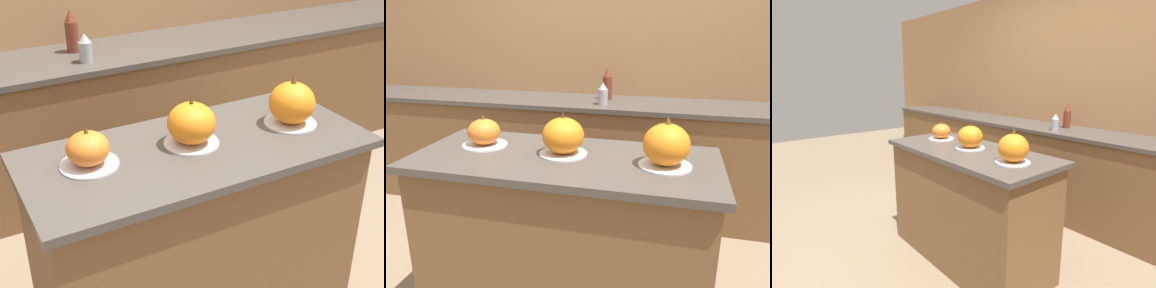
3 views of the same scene
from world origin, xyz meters
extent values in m
cube|color=brown|center=(0.00, 0.00, 0.44)|extent=(1.36, 0.58, 0.89)
cube|color=#47423D|center=(0.00, 0.00, 0.91)|extent=(1.42, 0.64, 0.03)
cube|color=brown|center=(0.00, 1.34, 0.44)|extent=(6.00, 0.56, 0.89)
cube|color=#47423D|center=(0.00, 1.34, 0.91)|extent=(6.00, 0.60, 0.03)
cylinder|color=silver|center=(-0.43, 0.06, 0.93)|extent=(0.22, 0.22, 0.01)
ellipsoid|color=orange|center=(-0.43, 0.06, 1.00)|extent=(0.16, 0.16, 0.13)
cone|color=brown|center=(-0.43, 0.06, 1.07)|extent=(0.02, 0.02, 0.03)
cylinder|color=silver|center=(-0.01, 0.03, 0.93)|extent=(0.23, 0.23, 0.01)
ellipsoid|color=orange|center=(-0.01, 0.03, 1.02)|extent=(0.20, 0.20, 0.17)
cone|color=#4C2D14|center=(-0.01, 0.03, 1.11)|extent=(0.02, 0.02, 0.04)
cylinder|color=silver|center=(0.46, -0.01, 0.93)|extent=(0.23, 0.23, 0.01)
ellipsoid|color=orange|center=(0.46, -0.01, 1.02)|extent=(0.20, 0.20, 0.18)
cone|color=brown|center=(0.46, -0.01, 1.13)|extent=(0.03, 0.03, 0.04)
cylinder|color=maroon|center=(-0.06, 1.44, 1.01)|extent=(0.08, 0.08, 0.18)
cone|color=maroon|center=(-0.06, 1.44, 1.15)|extent=(0.07, 0.07, 0.08)
cylinder|color=#99999E|center=(-0.05, 1.22, 0.98)|extent=(0.08, 0.08, 0.12)
cone|color=#99999E|center=(-0.05, 1.22, 1.07)|extent=(0.07, 0.07, 0.05)
camera|label=1|loc=(-0.93, -1.66, 1.93)|focal=50.00mm
camera|label=2|loc=(0.48, -1.57, 1.51)|focal=35.00mm
camera|label=3|loc=(1.69, -1.44, 1.48)|focal=28.00mm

